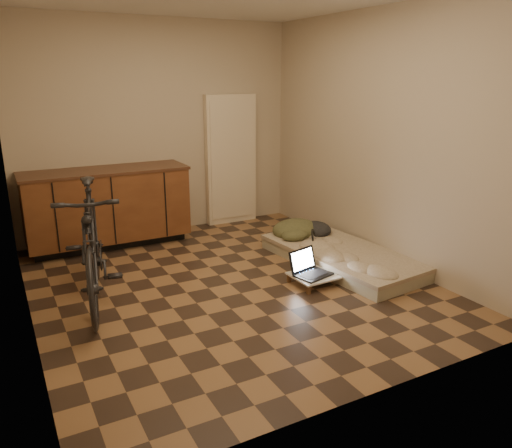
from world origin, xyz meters
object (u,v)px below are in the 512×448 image
bicycle (91,238)px  lap_desk (321,274)px  futon (342,256)px  laptop (309,269)px

bicycle → lap_desk: (2.00, -0.60, -0.50)m
futon → lap_desk: (-0.50, -0.31, 0.01)m
futon → laptop: 0.68m
lap_desk → laptop: (-0.12, 0.03, 0.06)m
futon → laptop: (-0.62, -0.29, 0.07)m
bicycle → futon: (2.50, -0.29, -0.51)m
bicycle → laptop: size_ratio=4.56×
futon → lap_desk: size_ratio=3.13×
futon → lap_desk: futon is taller
bicycle → futon: bicycle is taller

